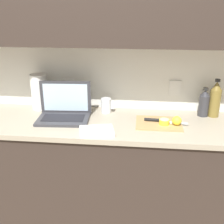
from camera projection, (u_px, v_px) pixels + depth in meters
The scene contains 13 objects.
ground_plane at pixel (89, 220), 2.34m from camera, with size 12.00×12.00×0.00m, color #847056.
wall_back at pixel (89, 23), 1.98m from camera, with size 5.20×0.38×2.60m.
counter_unit at pixel (85, 172), 2.18m from camera, with size 2.15×0.58×0.90m.
laptop at pixel (64, 110), 2.04m from camera, with size 0.39×0.27×0.26m.
cutting_board at pixel (159, 123), 1.96m from camera, with size 0.32×0.25×0.01m, color tan.
knife at pixel (158, 121), 1.98m from camera, with size 0.31×0.05×0.02m.
lemon_half_cut at pixel (164, 122), 1.93m from camera, with size 0.07×0.07×0.04m.
lemon_whole_beside at pixel (177, 121), 1.91m from camera, with size 0.06×0.06×0.06m.
bottle_green_soda at pixel (204, 103), 2.07m from camera, with size 0.08×0.08×0.22m.
bottle_oil_tall at pixel (215, 100), 2.05m from camera, with size 0.08×0.08×0.28m.
measuring_cup at pixel (106, 105), 2.15m from camera, with size 0.10×0.08×0.11m.
paper_towel_roll at pixel (39, 92), 2.20m from camera, with size 0.13×0.13×0.28m.
dish_towel at pixel (97, 131), 1.82m from camera, with size 0.22×0.16×0.02m, color silver.
Camera 1 is at (0.38, -1.83, 1.69)m, focal length 45.00 mm.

